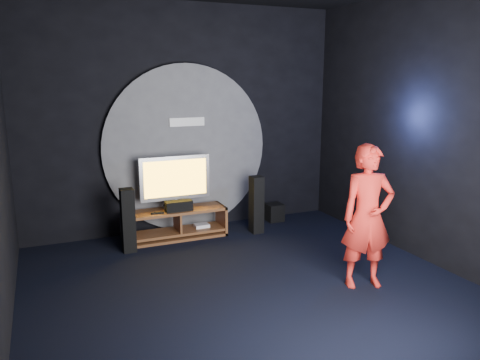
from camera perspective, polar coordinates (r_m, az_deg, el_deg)
name	(u,v)px	position (r m, az deg, el deg)	size (l,w,h in m)	color
floor	(251,289)	(5.53, 1.38, -13.15)	(5.00, 5.00, 0.00)	black
back_wall	(185,119)	(7.37, -6.73, 7.36)	(5.00, 0.04, 3.50)	black
front_wall	(428,187)	(2.98, 21.95, -0.80)	(5.00, 0.04, 3.50)	black
right_wall	(430,128)	(6.48, 22.11, 5.86)	(0.04, 5.00, 3.50)	black
wall_disc_panel	(187,148)	(7.36, -6.52, 3.85)	(2.60, 0.11, 2.60)	#515156
media_console	(178,225)	(7.17, -7.55, -5.51)	(1.46, 0.45, 0.45)	brown
tv	(175,180)	(7.05, -7.91, 0.01)	(1.07, 0.22, 0.80)	#A7A8AE
center_speaker	(179,206)	(6.99, -7.48, -3.16)	(0.40, 0.15, 0.15)	black
remote	(157,213)	(6.90, -10.05, -3.99)	(0.18, 0.05, 0.02)	black
tower_speaker_left	(128,220)	(6.68, -13.50, -4.81)	(0.18, 0.20, 0.90)	black
tower_speaker_right	(256,205)	(7.29, 2.02, -3.02)	(0.18, 0.20, 0.90)	black
subwoofer	(274,212)	(7.98, 4.21, -3.95)	(0.27, 0.27, 0.29)	black
player	(368,217)	(5.53, 15.28, -4.35)	(0.61, 0.40, 1.67)	red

